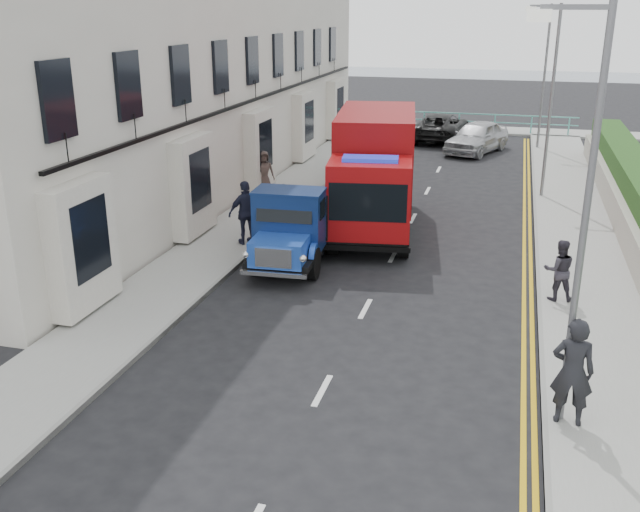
{
  "coord_description": "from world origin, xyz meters",
  "views": [
    {
      "loc": [
        3.09,
        -13.51,
        6.93
      ],
      "look_at": [
        -1.02,
        1.59,
        1.4
      ],
      "focal_mm": 40.0,
      "sensor_mm": 36.0,
      "label": 1
    }
  ],
  "objects_px": {
    "lamp_near": "(579,203)",
    "parked_car_front": "(315,221)",
    "lamp_far": "(543,68)",
    "lamp_mid": "(549,91)",
    "bedford_lorry": "(291,232)",
    "red_lorry": "(375,169)",
    "pedestrian_east_near": "(573,372)"
  },
  "relations": [
    {
      "from": "red_lorry",
      "to": "parked_car_front",
      "type": "distance_m",
      "value": 2.7
    },
    {
      "from": "red_lorry",
      "to": "lamp_far",
      "type": "bearing_deg",
      "value": 62.78
    },
    {
      "from": "lamp_near",
      "to": "parked_car_front",
      "type": "bearing_deg",
      "value": 127.65
    },
    {
      "from": "bedford_lorry",
      "to": "parked_car_front",
      "type": "height_order",
      "value": "bedford_lorry"
    },
    {
      "from": "bedford_lorry",
      "to": "red_lorry",
      "type": "distance_m",
      "value": 4.64
    },
    {
      "from": "lamp_near",
      "to": "parked_car_front",
      "type": "xyz_separation_m",
      "value": [
        -6.78,
        8.78,
        -3.35
      ]
    },
    {
      "from": "bedford_lorry",
      "to": "red_lorry",
      "type": "xyz_separation_m",
      "value": [
        1.48,
        4.3,
        0.94
      ]
    },
    {
      "from": "parked_car_front",
      "to": "lamp_near",
      "type": "bearing_deg",
      "value": -54.92
    },
    {
      "from": "lamp_far",
      "to": "lamp_mid",
      "type": "bearing_deg",
      "value": -90.0
    },
    {
      "from": "lamp_mid",
      "to": "parked_car_front",
      "type": "relative_size",
      "value": 1.85
    },
    {
      "from": "bedford_lorry",
      "to": "red_lorry",
      "type": "bearing_deg",
      "value": 67.75
    },
    {
      "from": "pedestrian_east_near",
      "to": "lamp_near",
      "type": "bearing_deg",
      "value": -22.32
    },
    {
      "from": "lamp_near",
      "to": "red_lorry",
      "type": "bearing_deg",
      "value": 116.5
    },
    {
      "from": "lamp_mid",
      "to": "parked_car_front",
      "type": "height_order",
      "value": "lamp_mid"
    },
    {
      "from": "lamp_near",
      "to": "parked_car_front",
      "type": "height_order",
      "value": "lamp_near"
    },
    {
      "from": "bedford_lorry",
      "to": "lamp_far",
      "type": "bearing_deg",
      "value": 67.74
    },
    {
      "from": "red_lorry",
      "to": "pedestrian_east_near",
      "type": "height_order",
      "value": "red_lorry"
    },
    {
      "from": "lamp_mid",
      "to": "bedford_lorry",
      "type": "relative_size",
      "value": 1.46
    },
    {
      "from": "lamp_mid",
      "to": "pedestrian_east_near",
      "type": "height_order",
      "value": "lamp_mid"
    },
    {
      "from": "red_lorry",
      "to": "lamp_near",
      "type": "bearing_deg",
      "value": -71.72
    },
    {
      "from": "lamp_mid",
      "to": "pedestrian_east_near",
      "type": "bearing_deg",
      "value": -89.21
    },
    {
      "from": "lamp_far",
      "to": "red_lorry",
      "type": "distance_m",
      "value": 16.39
    },
    {
      "from": "red_lorry",
      "to": "pedestrian_east_near",
      "type": "bearing_deg",
      "value": -70.99
    },
    {
      "from": "lamp_far",
      "to": "red_lorry",
      "type": "xyz_separation_m",
      "value": [
        -5.3,
        -15.38,
        -2.03
      ]
    },
    {
      "from": "lamp_mid",
      "to": "lamp_far",
      "type": "xyz_separation_m",
      "value": [
        0.0,
        10.0,
        0.0
      ]
    },
    {
      "from": "lamp_near",
      "to": "parked_car_front",
      "type": "relative_size",
      "value": 1.85
    },
    {
      "from": "bedford_lorry",
      "to": "pedestrian_east_near",
      "type": "xyz_separation_m",
      "value": [
        7.0,
        -6.42,
        0.07
      ]
    },
    {
      "from": "lamp_near",
      "to": "parked_car_front",
      "type": "distance_m",
      "value": 11.59
    },
    {
      "from": "red_lorry",
      "to": "parked_car_front",
      "type": "bearing_deg",
      "value": -137.17
    },
    {
      "from": "lamp_far",
      "to": "parked_car_front",
      "type": "relative_size",
      "value": 1.85
    },
    {
      "from": "bedford_lorry",
      "to": "red_lorry",
      "type": "height_order",
      "value": "red_lorry"
    },
    {
      "from": "lamp_far",
      "to": "parked_car_front",
      "type": "distance_m",
      "value": 18.8
    }
  ]
}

